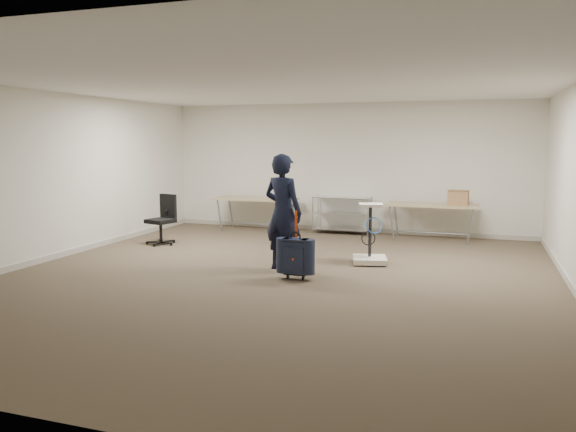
% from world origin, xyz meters
% --- Properties ---
extents(ground, '(9.00, 9.00, 0.00)m').
position_xyz_m(ground, '(0.00, 0.00, 0.00)').
color(ground, '#433729').
rests_on(ground, ground).
extents(room_shell, '(8.00, 9.00, 9.00)m').
position_xyz_m(room_shell, '(0.00, 1.38, 0.05)').
color(room_shell, white).
rests_on(room_shell, ground).
extents(folding_table_left, '(1.80, 0.75, 0.73)m').
position_xyz_m(folding_table_left, '(-1.90, 3.95, 0.68)').
color(folding_table_left, tan).
rests_on(folding_table_left, ground).
extents(folding_table_right, '(1.80, 0.75, 0.73)m').
position_xyz_m(folding_table_right, '(1.90, 3.95, 0.68)').
color(folding_table_right, tan).
rests_on(folding_table_right, ground).
extents(wire_shelf, '(1.22, 0.47, 0.80)m').
position_xyz_m(wire_shelf, '(0.00, 4.20, 0.44)').
color(wire_shelf, silver).
rests_on(wire_shelf, ground).
extents(person, '(0.75, 0.60, 1.80)m').
position_xyz_m(person, '(-0.07, 0.53, 0.90)').
color(person, black).
rests_on(person, ground).
extents(suitcase, '(0.37, 0.22, 1.00)m').
position_xyz_m(suitcase, '(0.30, -0.01, 0.34)').
color(suitcase, black).
rests_on(suitcase, ground).
extents(office_chair, '(0.58, 0.58, 0.96)m').
position_xyz_m(office_chair, '(-3.01, 1.85, 0.29)').
color(office_chair, black).
rests_on(office_chair, ground).
extents(equipment_cart, '(0.64, 0.64, 0.98)m').
position_xyz_m(equipment_cart, '(1.13, 1.39, 0.26)').
color(equipment_cart, beige).
rests_on(equipment_cart, ground).
extents(cardboard_box, '(0.41, 0.32, 0.29)m').
position_xyz_m(cardboard_box, '(2.39, 4.00, 0.87)').
color(cardboard_box, olive).
rests_on(cardboard_box, folding_table_right).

